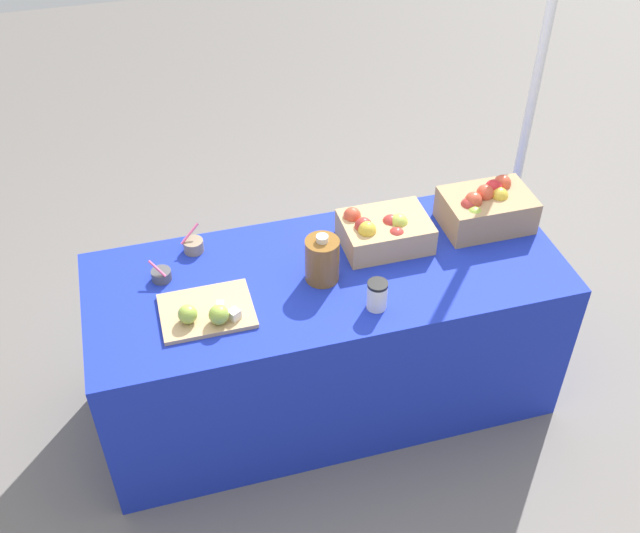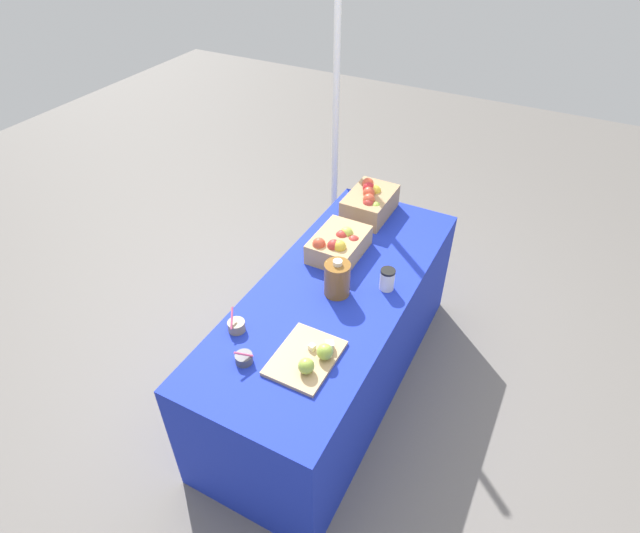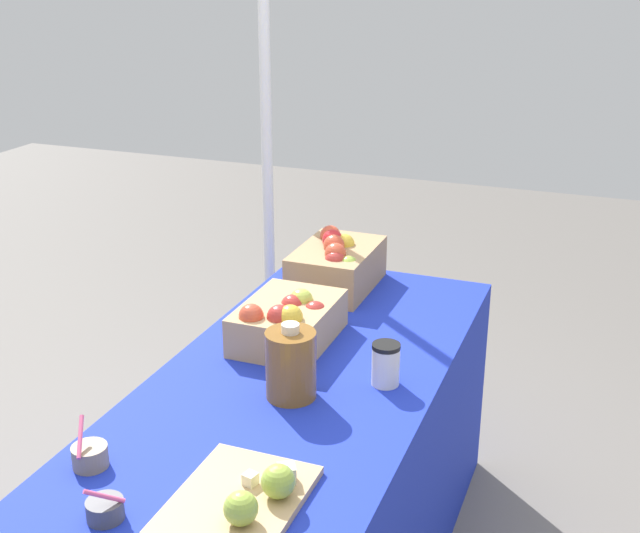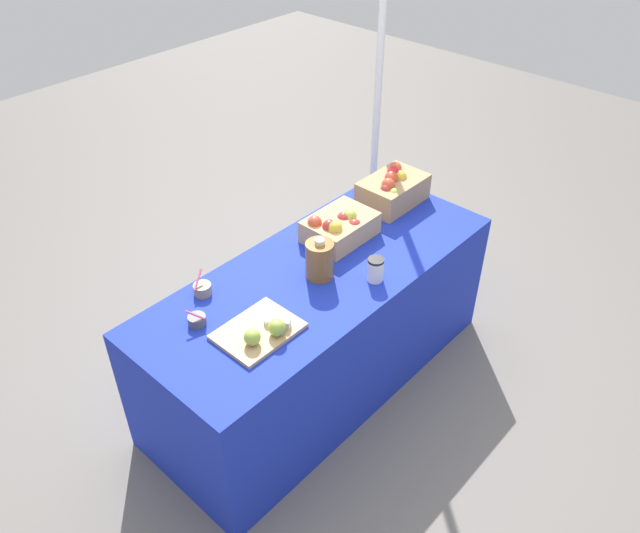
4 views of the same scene
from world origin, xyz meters
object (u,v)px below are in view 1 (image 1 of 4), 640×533
Objects in this scene: cutting_board_front at (207,312)px; apple_crate_left at (486,208)px; apple_crate_middle at (383,231)px; tent_pole at (534,92)px; sample_bowl_near at (161,275)px; cider_jug at (322,260)px; coffee_cup at (377,295)px; sample_bowl_mid at (193,245)px.

apple_crate_left is at bearing 11.18° from cutting_board_front.
cutting_board_front is (-1.23, -0.24, -0.06)m from apple_crate_left.
tent_pole reaches higher than apple_crate_middle.
tent_pole reaches higher than sample_bowl_near.
apple_crate_middle is 0.33m from cider_jug.
tent_pole is (1.63, 0.68, 0.32)m from cutting_board_front.
cider_jug is 1.32m from tent_pole.
cutting_board_front is at bearing -163.26° from apple_crate_middle.
cutting_board_front is 1.65× the size of cider_jug.
cider_jug is 0.26m from coffee_cup.
sample_bowl_mid is 0.05× the size of tent_pole.
tent_pole is at bearing 10.00° from sample_bowl_mid.
coffee_cup is (0.15, -0.21, -0.03)m from cider_jug.
cutting_board_front is 2.88× the size of coffee_cup.
coffee_cup is at bearing -10.75° from cutting_board_front.
cider_jug is at bearing -155.47° from apple_crate_middle.
sample_bowl_near is 0.20m from sample_bowl_mid.
apple_crate_middle reaches higher than cutting_board_front.
apple_crate_left is 0.70m from coffee_cup.
apple_crate_middle is at bearing -12.45° from sample_bowl_mid.
cider_jug reaches higher than sample_bowl_mid.
cider_jug is 0.10× the size of tent_pole.
sample_bowl_near is 0.77× the size of coffee_cup.
sample_bowl_mid is at bearing -170.00° from tent_pole.
apple_crate_middle is 0.80m from cutting_board_front.
apple_crate_left is 3.34× the size of sample_bowl_mid.
coffee_cup reaches higher than sample_bowl_near.
apple_crate_left is 0.65m from tent_pole.
apple_crate_middle reaches higher than sample_bowl_mid.
cutting_board_front is 3.11× the size of sample_bowl_mid.
cider_jug is (-0.30, -0.14, 0.02)m from apple_crate_middle.
cider_jug is at bearing 11.43° from cutting_board_front.
tent_pole is (1.00, 0.80, 0.28)m from coffee_cup.
apple_crate_middle is 0.91m from sample_bowl_near.
coffee_cup reaches higher than cutting_board_front.
sample_bowl_near is at bearing 118.25° from cutting_board_front.
apple_crate_middle reaches higher than sample_bowl_near.
cutting_board_front is 3.76× the size of sample_bowl_near.
apple_crate_left is 4.04× the size of sample_bowl_near.
tent_pole is (1.62, 0.28, 0.31)m from sample_bowl_mid.
apple_crate_middle is 1.69× the size of cider_jug.
cutting_board_front is at bearing -157.22° from tent_pole.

